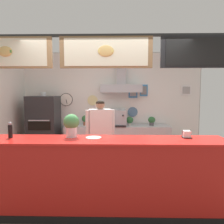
{
  "coord_description": "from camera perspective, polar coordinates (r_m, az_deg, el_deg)",
  "views": [
    {
      "loc": [
        0.16,
        -3.53,
        1.75
      ],
      "look_at": [
        0.07,
        0.63,
        1.35
      ],
      "focal_mm": 35.0,
      "sensor_mm": 36.0,
      "label": 1
    }
  ],
  "objects": [
    {
      "name": "basil_vase",
      "position": [
        3.25,
        -10.56,
        -3.36
      ],
      "size": [
        0.23,
        0.23,
        0.34
      ],
      "color": "silver",
      "rests_on": "service_counter"
    },
    {
      "name": "napkin_holder",
      "position": [
        3.36,
        18.88,
        -5.56
      ],
      "size": [
        0.13,
        0.12,
        0.12
      ],
      "color": "#262628",
      "rests_on": "service_counter"
    },
    {
      "name": "pepper_grinder",
      "position": [
        3.49,
        -25.05,
        -4.26
      ],
      "size": [
        0.06,
        0.06,
        0.23
      ],
      "color": "black",
      "rests_on": "service_counter"
    },
    {
      "name": "back_wall_assembly",
      "position": [
        5.67,
        -0.16,
        2.72
      ],
      "size": [
        4.7,
        2.7,
        2.76
      ],
      "color": "#9E9E99",
      "rests_on": "ground_plane"
    },
    {
      "name": "ground_plane",
      "position": [
        3.94,
        -1.28,
        -20.9
      ],
      "size": [
        5.64,
        5.64,
        0.0
      ],
      "primitive_type": "plane",
      "color": "brown"
    },
    {
      "name": "potted_basil",
      "position": [
        5.55,
        10.32,
        -2.21
      ],
      "size": [
        0.18,
        0.18,
        0.22
      ],
      "color": "#4C4C51",
      "rests_on": "back_prep_counter"
    },
    {
      "name": "potted_thyme",
      "position": [
        5.55,
        -6.85,
        -1.98
      ],
      "size": [
        0.2,
        0.2,
        0.25
      ],
      "color": "#9E563D",
      "rests_on": "back_prep_counter"
    },
    {
      "name": "espresso_machine",
      "position": [
        5.46,
        1.38,
        -1.52
      ],
      "size": [
        0.46,
        0.5,
        0.4
      ],
      "color": "#A3A5AD",
      "rests_on": "back_prep_counter"
    },
    {
      "name": "back_prep_counter",
      "position": [
        5.6,
        1.39,
        -8.08
      ],
      "size": [
        2.6,
        0.59,
        0.89
      ],
      "color": "#B7BABF",
      "rests_on": "ground_plane"
    },
    {
      "name": "condiment_plate",
      "position": [
        3.16,
        -4.82,
        -6.7
      ],
      "size": [
        0.22,
        0.22,
        0.01
      ],
      "color": "white",
      "rests_on": "service_counter"
    },
    {
      "name": "pizza_oven",
      "position": [
        5.68,
        -17.31,
        -4.24
      ],
      "size": [
        0.7,
        0.67,
        1.73
      ],
      "color": "#232326",
      "rests_on": "ground_plane"
    },
    {
      "name": "shop_worker",
      "position": [
        4.35,
        -3.06,
        -6.68
      ],
      "size": [
        0.58,
        0.29,
        1.57
      ],
      "rotation": [
        0.0,
        0.0,
        3.32
      ],
      "color": "#232328",
      "rests_on": "ground_plane"
    },
    {
      "name": "service_counter",
      "position": [
        3.25,
        -1.73,
        -16.42
      ],
      "size": [
        3.42,
        0.62,
        1.08
      ],
      "color": "red",
      "rests_on": "ground_plane"
    },
    {
      "name": "potted_rosemary",
      "position": [
        5.52,
        4.61,
        -2.2
      ],
      "size": [
        0.19,
        0.19,
        0.22
      ],
      "color": "beige",
      "rests_on": "back_prep_counter"
    }
  ]
}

